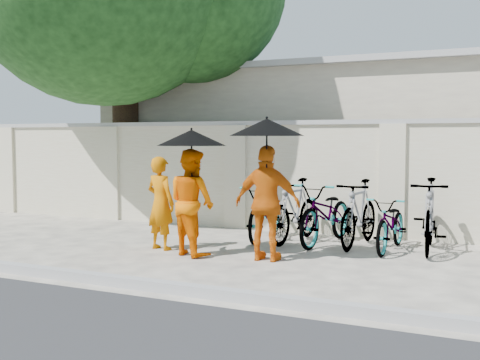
% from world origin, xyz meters
% --- Properties ---
extents(ground, '(80.00, 80.00, 0.00)m').
position_xyz_m(ground, '(0.00, 0.00, 0.00)').
color(ground, beige).
extents(kerb, '(40.00, 0.16, 0.12)m').
position_xyz_m(kerb, '(0.00, -1.70, 0.06)').
color(kerb, '#979797').
rests_on(kerb, ground).
extents(compound_wall, '(20.00, 0.30, 2.00)m').
position_xyz_m(compound_wall, '(1.00, 3.20, 1.00)').
color(compound_wall, beige).
rests_on(compound_wall, ground).
extents(building_behind, '(14.00, 6.00, 3.20)m').
position_xyz_m(building_behind, '(2.00, 7.00, 1.60)').
color(building_behind, beige).
rests_on(building_behind, ground).
extents(monk_left, '(0.60, 0.46, 1.47)m').
position_xyz_m(monk_left, '(-1.10, 0.52, 0.73)').
color(monk_left, '#C26701').
rests_on(monk_left, ground).
extents(monk_center, '(0.96, 0.87, 1.60)m').
position_xyz_m(monk_center, '(-0.43, 0.34, 0.80)').
color(monk_center, '#ED6600').
rests_on(monk_center, ground).
extents(parasol_center, '(1.02, 1.02, 0.97)m').
position_xyz_m(parasol_center, '(-0.38, 0.26, 1.76)').
color(parasol_center, black).
rests_on(parasol_center, ground).
extents(monk_right, '(0.98, 0.43, 1.66)m').
position_xyz_m(monk_right, '(0.76, 0.43, 0.83)').
color(monk_right, '#CF5B0B').
rests_on(monk_right, ground).
extents(parasol_right, '(1.06, 1.06, 1.09)m').
position_xyz_m(parasol_right, '(0.78, 0.35, 1.90)').
color(parasol_right, black).
rests_on(parasol_right, ground).
extents(bike_0, '(0.84, 1.86, 0.95)m').
position_xyz_m(bike_0, '(0.03, 2.10, 0.47)').
color(bike_0, '#A8A8AA').
rests_on(bike_0, ground).
extents(bike_1, '(0.66, 1.82, 1.07)m').
position_xyz_m(bike_1, '(0.57, 2.07, 0.54)').
color(bike_1, '#A8A8AA').
rests_on(bike_1, ground).
extents(bike_2, '(0.87, 2.00, 1.02)m').
position_xyz_m(bike_2, '(1.12, 2.09, 0.51)').
color(bike_2, '#A8A8AA').
rests_on(bike_2, ground).
extents(bike_3, '(0.60, 1.83, 1.08)m').
position_xyz_m(bike_3, '(1.67, 2.08, 0.54)').
color(bike_3, '#A8A8AA').
rests_on(bike_3, ground).
extents(bike_4, '(0.61, 1.64, 0.85)m').
position_xyz_m(bike_4, '(2.22, 1.92, 0.43)').
color(bike_4, '#A8A8AA').
rests_on(bike_4, ground).
extents(bike_5, '(0.71, 1.93, 1.14)m').
position_xyz_m(bike_5, '(2.76, 2.09, 0.57)').
color(bike_5, '#A8A8AA').
rests_on(bike_5, ground).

